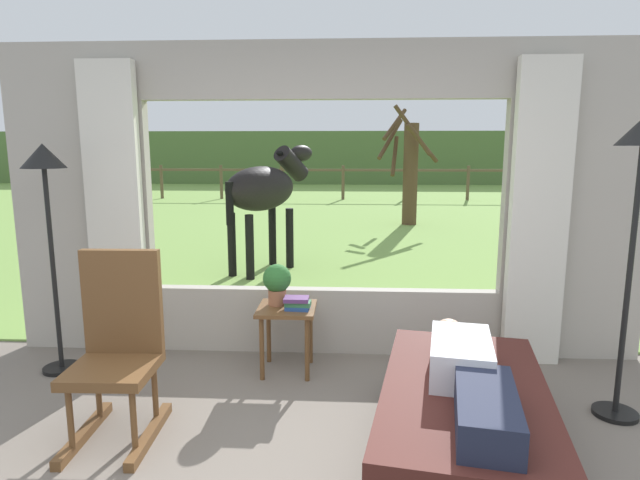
# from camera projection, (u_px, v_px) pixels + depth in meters

# --- Properties ---
(back_wall_with_window) EXTENTS (5.20, 0.12, 2.55)m
(back_wall_with_window) POSITION_uv_depth(u_px,v_px,m) (323.00, 206.00, 4.35)
(back_wall_with_window) COLOR #ADA599
(back_wall_with_window) RESTS_ON ground_plane
(curtain_panel_left) EXTENTS (0.44, 0.10, 2.40)m
(curtain_panel_left) POSITION_uv_depth(u_px,v_px,m) (115.00, 213.00, 4.31)
(curtain_panel_left) COLOR silver
(curtain_panel_left) RESTS_ON ground_plane
(curtain_panel_right) EXTENTS (0.44, 0.10, 2.40)m
(curtain_panel_right) POSITION_uv_depth(u_px,v_px,m) (539.00, 216.00, 4.12)
(curtain_panel_right) COLOR silver
(curtain_panel_right) RESTS_ON ground_plane
(outdoor_pasture_lawn) EXTENTS (36.00, 21.68, 0.02)m
(outdoor_pasture_lawn) POSITION_uv_depth(u_px,v_px,m) (342.00, 207.00, 15.28)
(outdoor_pasture_lawn) COLOR #759E47
(outdoor_pasture_lawn) RESTS_ON ground_plane
(distant_hill_ridge) EXTENTS (36.00, 2.00, 2.40)m
(distant_hill_ridge) POSITION_uv_depth(u_px,v_px,m) (345.00, 158.00, 24.74)
(distant_hill_ridge) COLOR #506C39
(distant_hill_ridge) RESTS_ON ground_plane
(recliner_sofa) EXTENTS (1.18, 1.83, 0.42)m
(recliner_sofa) POSITION_uv_depth(u_px,v_px,m) (464.00, 420.00, 2.98)
(recliner_sofa) COLOR black
(recliner_sofa) RESTS_ON ground_plane
(reclining_person) EXTENTS (0.44, 1.43, 0.22)m
(reclining_person) POSITION_uv_depth(u_px,v_px,m) (468.00, 373.00, 2.88)
(reclining_person) COLOR silver
(reclining_person) RESTS_ON recliner_sofa
(rocking_chair) EXTENTS (0.49, 0.69, 1.12)m
(rocking_chair) POSITION_uv_depth(u_px,v_px,m) (118.00, 346.00, 3.19)
(rocking_chair) COLOR brown
(rocking_chair) RESTS_ON ground_plane
(side_table) EXTENTS (0.44, 0.44, 0.52)m
(side_table) POSITION_uv_depth(u_px,v_px,m) (287.00, 319.00, 4.08)
(side_table) COLOR brown
(side_table) RESTS_ON ground_plane
(potted_plant) EXTENTS (0.22, 0.22, 0.32)m
(potted_plant) POSITION_uv_depth(u_px,v_px,m) (277.00, 282.00, 4.10)
(potted_plant) COLOR #9E6042
(potted_plant) RESTS_ON side_table
(book_stack) EXTENTS (0.20, 0.16, 0.10)m
(book_stack) POSITION_uv_depth(u_px,v_px,m) (297.00, 303.00, 4.00)
(book_stack) COLOR #23478C
(book_stack) RESTS_ON side_table
(floor_lamp_left) EXTENTS (0.32, 0.32, 1.76)m
(floor_lamp_left) POSITION_uv_depth(u_px,v_px,m) (46.00, 190.00, 3.92)
(floor_lamp_left) COLOR black
(floor_lamp_left) RESTS_ON ground_plane
(floor_lamp_right) EXTENTS (0.32, 0.32, 1.92)m
(floor_lamp_right) POSITION_uv_depth(u_px,v_px,m) (640.00, 178.00, 3.20)
(floor_lamp_right) COLOR black
(floor_lamp_right) RESTS_ON ground_plane
(horse) EXTENTS (1.26, 1.72, 1.73)m
(horse) POSITION_uv_depth(u_px,v_px,m) (265.00, 189.00, 7.23)
(horse) COLOR black
(horse) RESTS_ON outdoor_pasture_lawn
(pasture_tree) EXTENTS (1.34, 1.36, 2.57)m
(pasture_tree) POSITION_uv_depth(u_px,v_px,m) (409.00, 168.00, 11.56)
(pasture_tree) COLOR #4C3823
(pasture_tree) RESTS_ON outdoor_pasture_lawn
(pasture_fence_line) EXTENTS (16.10, 0.10, 1.10)m
(pasture_fence_line) POSITION_uv_depth(u_px,v_px,m) (343.00, 177.00, 17.14)
(pasture_fence_line) COLOR brown
(pasture_fence_line) RESTS_ON outdoor_pasture_lawn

